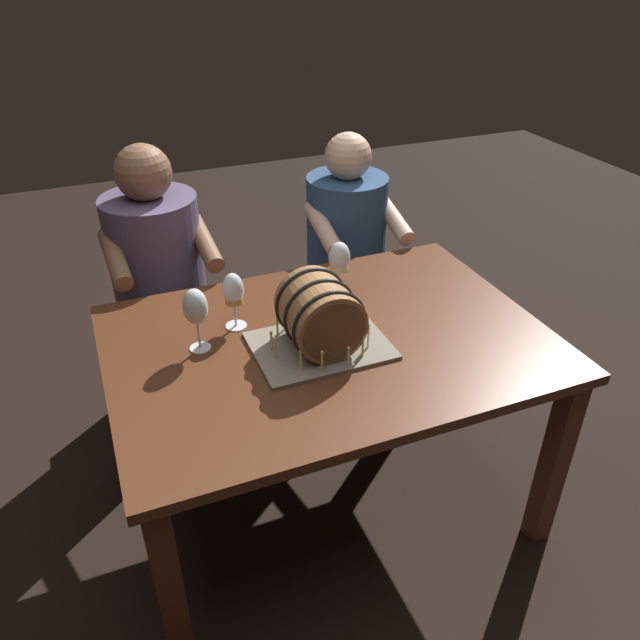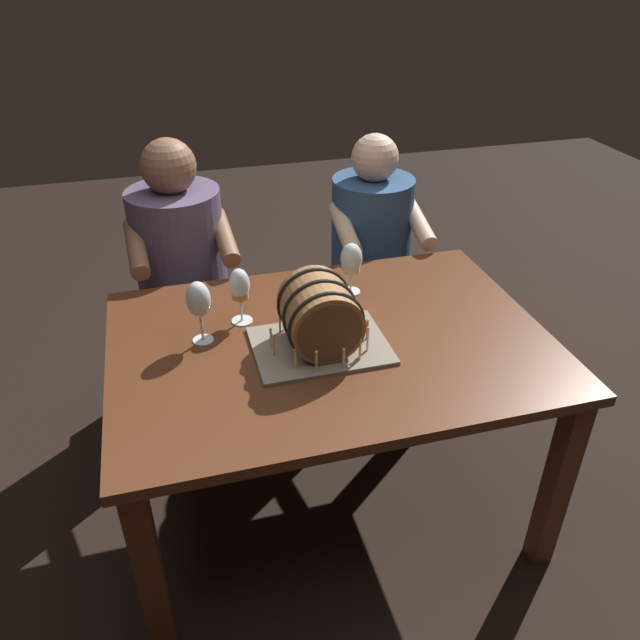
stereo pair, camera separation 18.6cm
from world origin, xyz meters
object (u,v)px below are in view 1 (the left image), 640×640
at_px(wine_glass_empty, 195,308).
at_px(person_seated_right, 346,268).
at_px(barrel_cake, 320,317).
at_px(person_seated_left, 162,296).
at_px(wine_glass_white, 339,259).
at_px(wine_glass_amber, 233,292).
at_px(dining_table, 329,364).

bearing_deg(wine_glass_empty, person_seated_right, 40.47).
distance_m(barrel_cake, person_seated_left, 0.94).
distance_m(wine_glass_white, person_seated_left, 0.82).
height_order(wine_glass_amber, person_seated_right, person_seated_right).
distance_m(dining_table, wine_glass_amber, 0.39).
bearing_deg(wine_glass_empty, wine_glass_white, 17.80).
relative_size(dining_table, barrel_cake, 3.33).
bearing_deg(barrel_cake, wine_glass_empty, 159.00).
bearing_deg(dining_table, wine_glass_white, 60.67).
distance_m(barrel_cake, wine_glass_amber, 0.30).
relative_size(dining_table, wine_glass_empty, 6.58).
bearing_deg(wine_glass_amber, wine_glass_white, 12.84).
bearing_deg(dining_table, wine_glass_empty, 166.20).
bearing_deg(person_seated_left, dining_table, -62.18).
bearing_deg(barrel_cake, wine_glass_white, 57.33).
relative_size(barrel_cake, person_seated_left, 0.35).
bearing_deg(wine_glass_white, wine_glass_empty, -162.20).
distance_m(dining_table, barrel_cake, 0.22).
height_order(barrel_cake, wine_glass_white, barrel_cake).
bearing_deg(wine_glass_empty, barrel_cake, -21.00).
xyz_separation_m(dining_table, barrel_cake, (-0.05, -0.04, 0.21)).
relative_size(wine_glass_amber, person_seated_right, 0.17).
bearing_deg(barrel_cake, person_seated_left, 114.18).
height_order(wine_glass_empty, person_seated_left, person_seated_left).
height_order(barrel_cake, person_seated_left, person_seated_left).
bearing_deg(dining_table, barrel_cake, -140.73).
relative_size(wine_glass_white, person_seated_left, 0.16).
bearing_deg(person_seated_right, person_seated_left, 179.98).
distance_m(dining_table, wine_glass_empty, 0.47).
bearing_deg(wine_glass_white, person_seated_right, 62.98).
xyz_separation_m(wine_glass_empty, wine_glass_white, (0.54, 0.17, -0.02)).
height_order(dining_table, wine_glass_empty, wine_glass_empty).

